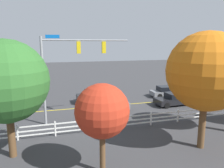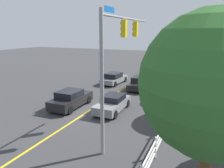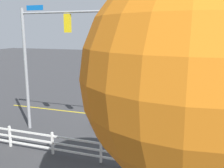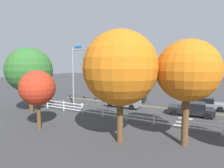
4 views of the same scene
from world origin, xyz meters
name	(u,v)px [view 3 (image 3 of 4)]	position (x,y,z in m)	size (l,w,h in m)	color
ground_plane	(130,118)	(0.00, 0.00, 0.00)	(120.00, 120.00, 0.00)	#38383A
lane_center_stripe	(188,125)	(-4.00, 0.00, 0.00)	(28.00, 0.16, 0.01)	gold
signal_assembly	(53,45)	(3.53, 3.85, 5.26)	(7.39, 0.38, 7.49)	gray
car_1	(136,102)	(0.05, -1.87, 0.73)	(4.39, 1.97, 1.51)	black
car_3	(131,118)	(-0.59, 1.75, 0.64)	(4.21, 1.86, 1.32)	slate
white_rail_fence	(157,160)	(-3.00, 6.49, 0.60)	(26.10, 0.10, 1.15)	white
tree_3	(193,77)	(-4.41, 10.98, 5.07)	(4.99, 4.99, 7.59)	brown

